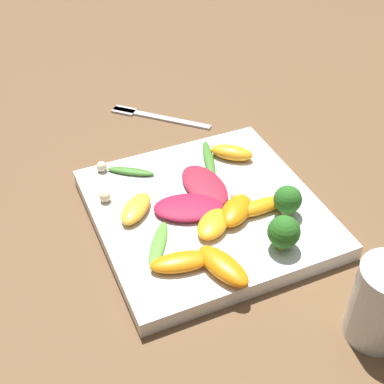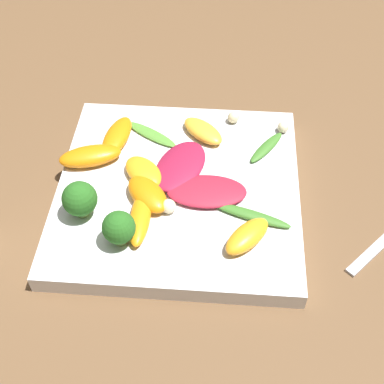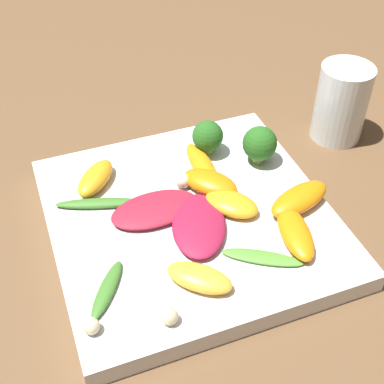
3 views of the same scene
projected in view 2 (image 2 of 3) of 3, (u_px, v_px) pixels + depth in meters
The scene contains 19 objects.
ground_plane at pixel (179, 197), 0.63m from camera, with size 2.40×2.40×0.00m, color brown.
plate at pixel (179, 191), 0.62m from camera, with size 0.28×0.28×0.02m.
radicchio_leaf_0 at pixel (180, 166), 0.62m from camera, with size 0.08×0.10×0.01m.
radicchio_leaf_1 at pixel (207, 191), 0.60m from camera, with size 0.09×0.05×0.01m.
orange_segment_0 at pixel (117, 136), 0.66m from camera, with size 0.04×0.08×0.02m.
orange_segment_1 at pixel (140, 217), 0.57m from camera, with size 0.02×0.08×0.02m.
orange_segment_2 at pixel (144, 172), 0.62m from camera, with size 0.06×0.06×0.02m.
orange_segment_3 at pixel (147, 194), 0.59m from camera, with size 0.07×0.07×0.02m.
orange_segment_4 at pixel (203, 131), 0.66m from camera, with size 0.06×0.06×0.02m.
orange_segment_5 at pixel (247, 236), 0.55m from camera, with size 0.06×0.06×0.02m.
orange_segment_6 at pixel (90, 156), 0.63m from camera, with size 0.08×0.05×0.02m.
broccoli_floret_0 at pixel (80, 199), 0.57m from camera, with size 0.04×0.04×0.04m.
broccoli_floret_1 at pixel (119, 228), 0.54m from camera, with size 0.03×0.03×0.04m.
arugula_sprig_0 at pixel (266, 147), 0.65m from camera, with size 0.05×0.06×0.01m.
arugula_sprig_1 at pixel (151, 134), 0.67m from camera, with size 0.07×0.05×0.01m.
arugula_sprig_2 at pixel (251, 215), 0.58m from camera, with size 0.09×0.04×0.01m.
macadamia_nut_0 at pixel (233, 117), 0.68m from camera, with size 0.01×0.01×0.01m.
macadamia_nut_1 at pixel (169, 206), 0.58m from camera, with size 0.02×0.02×0.02m.
macadamia_nut_2 at pixel (283, 127), 0.67m from camera, with size 0.01×0.01×0.01m.
Camera 2 is at (-0.05, 0.41, 0.47)m, focal length 50.00 mm.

